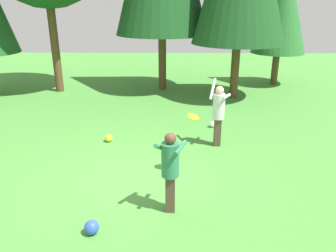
{
  "coord_description": "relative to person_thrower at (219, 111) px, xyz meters",
  "views": [
    {
      "loc": [
        1.22,
        -6.94,
        3.94
      ],
      "look_at": [
        1.1,
        0.69,
        1.05
      ],
      "focal_mm": 35.52,
      "sensor_mm": 36.0,
      "label": 1
    }
  ],
  "objects": [
    {
      "name": "ground_plane",
      "position": [
        -2.5,
        -1.92,
        -1.05
      ],
      "size": [
        40.0,
        40.0,
        0.0
      ],
      "primitive_type": "plane",
      "color": "#478C38"
    },
    {
      "name": "ball_white",
      "position": [
        0.04,
        1.44,
        -0.95
      ],
      "size": [
        0.21,
        0.21,
        0.21
      ],
      "primitive_type": "sphere",
      "color": "white",
      "rests_on": "ground_plane"
    },
    {
      "name": "frisbee",
      "position": [
        -0.81,
        -1.76,
        0.41
      ],
      "size": [
        0.37,
        0.37,
        0.11
      ],
      "color": "yellow"
    },
    {
      "name": "tree_far_right",
      "position": [
        3.76,
        7.58,
        2.74
      ],
      "size": [
        2.55,
        2.55,
        6.08
      ],
      "color": "brown",
      "rests_on": "ground_plane"
    },
    {
      "name": "person_catcher",
      "position": [
        -1.32,
        -3.22,
        -0.07
      ],
      "size": [
        0.64,
        0.69,
        1.67
      ],
      "rotation": [
        0.0,
        0.0,
        1.24
      ],
      "color": "#4C382D",
      "rests_on": "ground_plane"
    },
    {
      "name": "ball_blue",
      "position": [
        -2.73,
        -3.96,
        -0.92
      ],
      "size": [
        0.27,
        0.27,
        0.27
      ],
      "primitive_type": "sphere",
      "color": "blue",
      "rests_on": "ground_plane"
    },
    {
      "name": "ball_yellow",
      "position": [
        -3.18,
        0.19,
        -0.94
      ],
      "size": [
        0.23,
        0.23,
        0.23
      ],
      "primitive_type": "sphere",
      "color": "yellow",
      "rests_on": "ground_plane"
    },
    {
      "name": "person_thrower",
      "position": [
        0.0,
        0.0,
        0.0
      ],
      "size": [
        0.64,
        0.65,
        1.94
      ],
      "rotation": [
        0.0,
        0.0,
        -2.0
      ],
      "color": "#4C382D",
      "rests_on": "ground_plane"
    }
  ]
}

